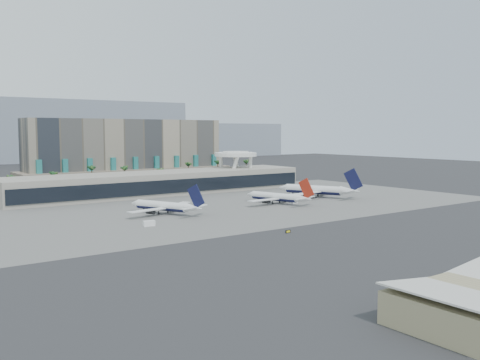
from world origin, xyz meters
TOP-DOWN VIEW (x-y plane):
  - ground at (0.00, 0.00)m, footprint 900.00×900.00m
  - apron_pad at (0.00, 55.00)m, footprint 260.00×130.00m
  - mountain_ridge at (27.88, 470.00)m, footprint 680.00×60.00m
  - hotel at (10.00, 174.41)m, footprint 140.00×30.00m
  - terminal at (0.00, 109.84)m, footprint 170.00×32.50m
  - saucer_structure at (55.00, 116.00)m, footprint 26.00×26.00m
  - palm_row at (7.00, 145.00)m, footprint 157.80×2.80m
  - airliner_left at (-33.06, 44.20)m, footprint 35.31×36.40m
  - airliner_centre at (25.05, 40.65)m, footprint 36.02×37.36m
  - airliner_right at (57.72, 47.42)m, footprint 42.01×43.27m
  - service_vehicle_a at (-51.31, 21.97)m, footprint 4.44×2.74m
  - service_vehicle_b at (32.26, 37.10)m, footprint 4.33×2.92m
  - taxiway_sign at (-19.19, -17.24)m, footprint 2.18×0.47m

SIDE VIEW (x-z plane):
  - ground at x=0.00m, z-range 0.00..0.00m
  - apron_pad at x=0.00m, z-range 0.00..0.06m
  - taxiway_sign at x=-19.19m, z-range 0.00..0.98m
  - service_vehicle_a at x=-51.31m, z-range 0.00..2.03m
  - service_vehicle_b at x=32.26m, z-range 0.00..2.06m
  - airliner_centre at x=25.05m, z-range -3.27..9.91m
  - airliner_left at x=-33.06m, z-range -3.30..10.01m
  - airliner_right at x=57.72m, z-range -3.95..11.99m
  - terminal at x=0.00m, z-range -0.73..13.77m
  - palm_row at x=7.00m, z-range 3.95..17.05m
  - hotel at x=10.00m, z-range -4.19..37.81m
  - saucer_structure at x=55.00m, z-range 7.51..29.40m
  - mountain_ridge at x=27.88m, z-range -5.11..64.89m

